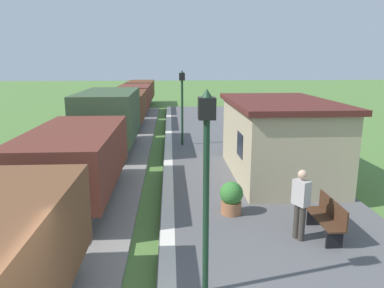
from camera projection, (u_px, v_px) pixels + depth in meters
freight_train at (118, 114)px, 20.64m from camera, size 2.50×39.20×2.72m
station_hut at (278, 138)px, 13.26m from camera, size 3.50×5.80×2.78m
bench_near_hut at (327, 217)px, 8.79m from camera, size 0.42×1.50×0.91m
person_waiting at (301, 202)px, 8.53m from camera, size 0.39×0.45×1.71m
potted_planter at (231, 197)px, 10.08m from camera, size 0.64×0.64×0.92m
lamp_post_near at (206, 157)px, 6.18m from camera, size 0.28×0.28×3.70m
lamp_post_far at (182, 94)px, 17.95m from camera, size 0.28×0.28×3.70m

